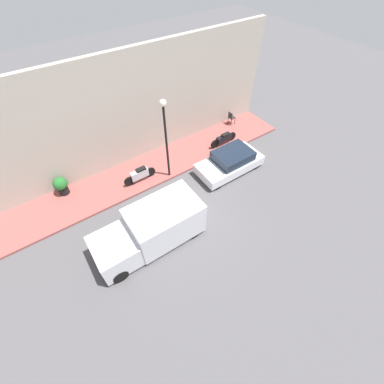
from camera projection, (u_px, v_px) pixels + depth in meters
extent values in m
plane|color=#514F51|center=(186.00, 222.00, 13.09)|extent=(60.00, 60.00, 0.00)
cube|color=#934C47|center=(145.00, 171.00, 15.43)|extent=(2.77, 19.28, 0.13)
cube|color=#B2A899|center=(124.00, 114.00, 13.92)|extent=(0.30, 19.28, 6.39)
cube|color=silver|center=(229.00, 164.00, 15.26)|extent=(1.85, 3.96, 0.57)
cube|color=#192333|center=(233.00, 156.00, 14.92)|extent=(1.63, 2.18, 0.55)
cylinder|color=black|center=(217.00, 184.00, 14.37)|extent=(0.20, 0.65, 0.65)
cylinder|color=black|center=(201.00, 168.00, 15.24)|extent=(0.20, 0.65, 0.65)
cylinder|color=black|center=(257.00, 164.00, 15.49)|extent=(0.20, 0.65, 0.65)
cylinder|color=black|center=(239.00, 150.00, 16.37)|extent=(0.20, 0.65, 0.65)
cube|color=silver|center=(165.00, 220.00, 11.79)|extent=(2.02, 3.25, 1.84)
cube|color=silver|center=(115.00, 251.00, 11.06)|extent=(1.92, 1.75, 1.29)
cube|color=#192333|center=(108.00, 250.00, 10.69)|extent=(1.72, 0.96, 0.52)
cylinder|color=black|center=(120.00, 276.00, 10.85)|extent=(0.22, 0.69, 0.69)
cylinder|color=black|center=(105.00, 245.00, 11.81)|extent=(0.22, 0.69, 0.69)
cylinder|color=black|center=(194.00, 232.00, 12.27)|extent=(0.22, 0.69, 0.69)
cylinder|color=black|center=(175.00, 208.00, 13.23)|extent=(0.22, 0.69, 0.69)
cube|color=#B7B7BF|center=(139.00, 174.00, 14.47)|extent=(0.30, 1.03, 0.49)
cube|color=black|center=(141.00, 169.00, 14.29)|extent=(0.27, 0.56, 0.12)
cylinder|color=black|center=(129.00, 181.00, 14.37)|extent=(0.10, 0.60, 0.60)
cylinder|color=black|center=(150.00, 172.00, 14.86)|extent=(0.10, 0.60, 0.60)
cube|color=black|center=(224.00, 138.00, 16.75)|extent=(0.30, 1.08, 0.37)
cube|color=black|center=(226.00, 134.00, 16.62)|extent=(0.27, 0.59, 0.12)
cylinder|color=black|center=(215.00, 144.00, 16.59)|extent=(0.10, 0.60, 0.60)
cylinder|color=black|center=(232.00, 136.00, 17.12)|extent=(0.10, 0.60, 0.60)
cylinder|color=black|center=(167.00, 144.00, 13.46)|extent=(0.12, 0.12, 4.50)
sphere|color=silver|center=(163.00, 103.00, 11.69)|extent=(0.34, 0.34, 0.34)
cylinder|color=black|center=(64.00, 190.00, 14.05)|extent=(0.53, 0.53, 0.44)
sphere|color=#236628|center=(60.00, 184.00, 13.66)|extent=(0.74, 0.74, 0.74)
cube|color=#262626|center=(232.00, 118.00, 18.26)|extent=(0.40, 0.40, 0.04)
cube|color=#262626|center=(230.00, 115.00, 18.02)|extent=(0.40, 0.04, 0.42)
cylinder|color=#262626|center=(235.00, 121.00, 18.42)|extent=(0.04, 0.04, 0.47)
cylinder|color=#262626|center=(232.00, 119.00, 18.61)|extent=(0.04, 0.04, 0.47)
cylinder|color=#262626|center=(231.00, 123.00, 18.30)|extent=(0.04, 0.04, 0.47)
cylinder|color=#262626|center=(228.00, 120.00, 18.48)|extent=(0.04, 0.04, 0.47)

